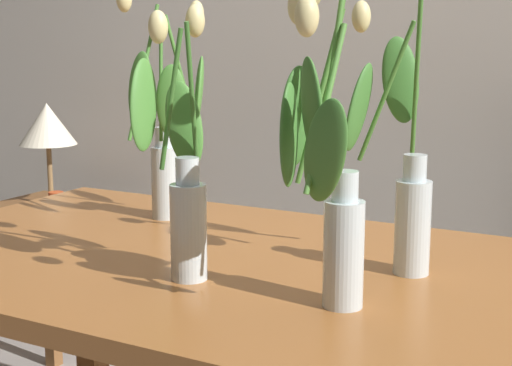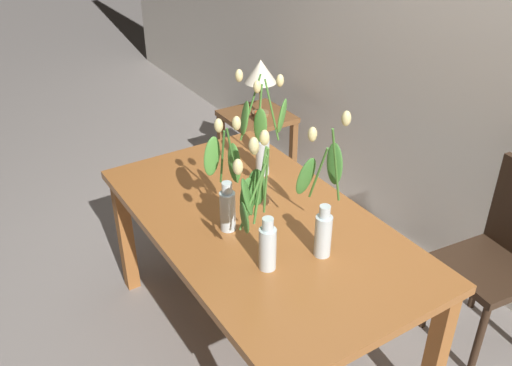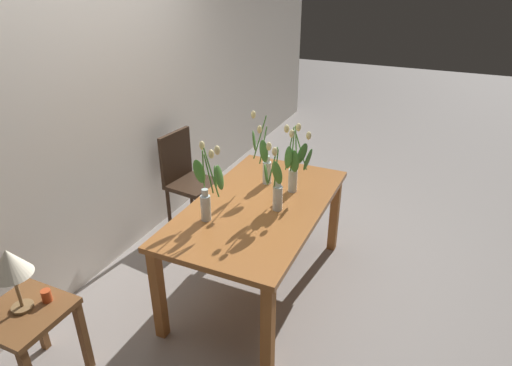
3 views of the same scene
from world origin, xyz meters
The scene contains 11 objects.
ground_plane centered at (0.00, 0.00, 0.00)m, with size 18.00×18.00×0.00m, color gray.
room_wall_rear centered at (0.00, 1.32, 1.35)m, with size 9.00×0.10×2.70m, color silver.
dining_table centered at (0.00, 0.00, 0.65)m, with size 1.60×0.90×0.74m.
tulip_vase_0 centered at (-0.04, -0.14, 0.91)m, with size 0.14×0.17×0.50m.
tulip_vase_1 centered at (0.27, -0.17, 0.96)m, with size 0.19×0.19×0.56m.
tulip_vase_2 centered at (-0.33, 0.22, 0.95)m, with size 0.13×0.26×0.56m.
tulip_vase_3 centered at (0.31, 0.09, 0.93)m, with size 0.17×0.19×0.59m.
dining_chair centered at (0.57, 1.00, 0.52)m, with size 0.44×0.44×0.93m.
side_table centered at (-1.35, 0.84, 0.43)m, with size 0.44×0.44×0.55m.
table_lamp centered at (-1.33, 0.86, 0.86)m, with size 0.22×0.22×0.40m.
pillar_candle centered at (-1.23, 0.78, 0.59)m, with size 0.06×0.06×0.07m, color #CC4C23.
Camera 3 is at (-2.52, -1.12, 2.29)m, focal length 30.75 mm.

